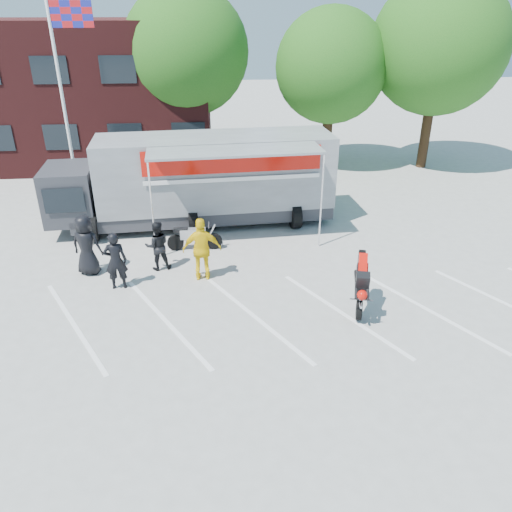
{
  "coord_description": "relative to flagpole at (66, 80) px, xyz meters",
  "views": [
    {
      "loc": [
        -0.68,
        -10.31,
        7.53
      ],
      "look_at": [
        0.31,
        2.1,
        1.3
      ],
      "focal_mm": 35.0,
      "sensor_mm": 36.0,
      "label": 1
    }
  ],
  "objects": [
    {
      "name": "spectator_leather_a",
      "position": [
        1.46,
        -6.08,
        -4.09
      ],
      "size": [
        1.07,
        0.84,
        1.93
      ],
      "primitive_type": "imported",
      "rotation": [
        0.0,
        0.0,
        2.88
      ],
      "color": "black",
      "rests_on": "ground"
    },
    {
      "name": "tree_left",
      "position": [
        4.24,
        6.0,
        0.51
      ],
      "size": [
        6.12,
        6.12,
        8.64
      ],
      "color": "#382314",
      "rests_on": "ground"
    },
    {
      "name": "spectator_leather_c",
      "position": [
        3.6,
        -5.95,
        -4.25
      ],
      "size": [
        0.88,
        0.74,
        1.6
      ],
      "primitive_type": "imported",
      "rotation": [
        0.0,
        0.0,
        3.33
      ],
      "color": "black",
      "rests_on": "ground"
    },
    {
      "name": "transporter_truck",
      "position": [
        5.01,
        -2.26,
        -5.05
      ],
      "size": [
        10.92,
        5.91,
        3.36
      ],
      "primitive_type": null,
      "rotation": [
        0.0,
        0.0,
        0.08
      ],
      "color": "gray",
      "rests_on": "ground"
    },
    {
      "name": "parked_motorcycle",
      "position": [
        4.7,
        -4.63,
        -5.05
      ],
      "size": [
        1.92,
        0.65,
        1.0
      ],
      "primitive_type": null,
      "rotation": [
        0.0,
        0.0,
        1.58
      ],
      "color": "silver",
      "rests_on": "ground"
    },
    {
      "name": "tree_mid",
      "position": [
        11.24,
        5.0,
        -0.11
      ],
      "size": [
        5.44,
        5.44,
        7.68
      ],
      "color": "#382314",
      "rests_on": "ground"
    },
    {
      "name": "office_building",
      "position": [
        -3.76,
        8.0,
        -1.55
      ],
      "size": [
        18.0,
        8.0,
        7.0
      ],
      "primitive_type": "cube",
      "color": "#3F1414",
      "rests_on": "ground"
    },
    {
      "name": "spectator_leather_b",
      "position": [
        2.51,
        -7.08,
        -4.16
      ],
      "size": [
        0.69,
        0.49,
        1.79
      ],
      "primitive_type": "imported",
      "rotation": [
        0.0,
        0.0,
        3.23
      ],
      "color": "black",
      "rests_on": "ground"
    },
    {
      "name": "spectator_hivis",
      "position": [
        5.02,
        -6.72,
        -4.06
      ],
      "size": [
        1.17,
        0.5,
        1.99
      ],
      "primitive_type": "imported",
      "rotation": [
        0.0,
        0.0,
        3.16
      ],
      "color": "yellow",
      "rests_on": "ground"
    },
    {
      "name": "tree_right",
      "position": [
        16.24,
        4.5,
        0.82
      ],
      "size": [
        6.46,
        6.46,
        9.12
      ],
      "color": "#382314",
      "rests_on": "ground"
    },
    {
      "name": "stunt_bike_rider",
      "position": [
        9.33,
        -8.75,
        -5.05
      ],
      "size": [
        1.11,
        1.74,
        1.9
      ],
      "primitive_type": null,
      "rotation": [
        0.0,
        0.0,
        -0.23
      ],
      "color": "black",
      "rests_on": "ground"
    },
    {
      "name": "parking_bay_lines",
      "position": [
        6.24,
        -9.0,
        -5.05
      ],
      "size": [
        18.09,
        13.33,
        0.01
      ],
      "primitive_type": "cube",
      "rotation": [
        0.0,
        0.0,
        0.52
      ],
      "color": "white",
      "rests_on": "ground"
    },
    {
      "name": "flagpole",
      "position": [
        0.0,
        0.0,
        0.0
      ],
      "size": [
        1.61,
        0.12,
        8.0
      ],
      "color": "white",
      "rests_on": "ground"
    },
    {
      "name": "ground",
      "position": [
        6.24,
        -10.0,
        -5.05
      ],
      "size": [
        100.0,
        100.0,
        0.0
      ],
      "primitive_type": "plane",
      "color": "#AAAAA4",
      "rests_on": "ground"
    }
  ]
}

